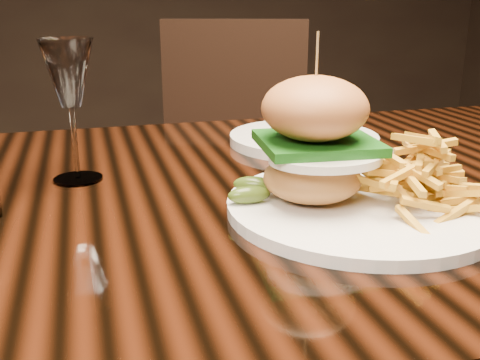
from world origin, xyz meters
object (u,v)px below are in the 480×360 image
object	(u,v)px
wine_glass	(69,78)
burger_plate	(360,167)
chair_far	(232,157)
dining_table	(250,232)
far_dish	(304,135)

from	to	relation	value
wine_glass	burger_plate	bearing A→B (deg)	-34.46
wine_glass	chair_far	world-z (taller)	wine_glass
dining_table	burger_plate	xyz separation A→B (m)	(0.10, -0.15, 0.14)
dining_table	wine_glass	world-z (taller)	wine_glass
burger_plate	dining_table	bearing A→B (deg)	140.96
burger_plate	chair_far	distance (m)	1.07
burger_plate	far_dish	distance (m)	0.36
dining_table	far_dish	bearing A→B (deg)	50.93
wine_glass	far_dish	bearing A→B (deg)	15.91
dining_table	far_dish	xyz separation A→B (m)	(0.17, 0.20, 0.09)
wine_glass	dining_table	bearing A→B (deg)	-19.86
chair_far	wine_glass	bearing A→B (deg)	-100.76
far_dish	chair_far	bearing A→B (deg)	86.44
burger_plate	far_dish	xyz separation A→B (m)	(0.07, 0.35, -0.04)
far_dish	dining_table	bearing A→B (deg)	-129.07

